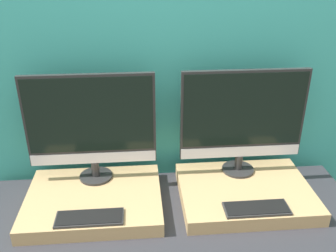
# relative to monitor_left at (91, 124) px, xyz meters

# --- Properties ---
(wall_back) EXTENTS (8.00, 0.04, 2.60)m
(wall_back) POSITION_rel_monitor_left_xyz_m (0.37, 0.18, 0.21)
(wall_back) COLOR teal
(wall_back) RESTS_ON ground_plane
(workbench) EXTENTS (1.78, 0.67, 0.72)m
(workbench) POSITION_rel_monitor_left_xyz_m (0.37, -0.22, -0.44)
(workbench) COLOR #2D2D33
(workbench) RESTS_ON ground_plane
(wooden_riser_left) EXTENTS (0.63, 0.48, 0.07)m
(wooden_riser_left) POSITION_rel_monitor_left_xyz_m (0.00, -0.15, -0.34)
(wooden_riser_left) COLOR tan
(wooden_riser_left) RESTS_ON workbench
(monitor_left) EXTENTS (0.61, 0.16, 0.55)m
(monitor_left) POSITION_rel_monitor_left_xyz_m (0.00, 0.00, 0.00)
(monitor_left) COLOR #282828
(monitor_left) RESTS_ON wooden_riser_left
(keyboard_left) EXTENTS (0.29, 0.11, 0.01)m
(keyboard_left) POSITION_rel_monitor_left_xyz_m (-0.00, -0.32, -0.29)
(keyboard_left) COLOR #2D2D2D
(keyboard_left) RESTS_ON wooden_riser_left
(wooden_riser_right) EXTENTS (0.63, 0.48, 0.07)m
(wooden_riser_right) POSITION_rel_monitor_left_xyz_m (0.73, -0.15, -0.34)
(wooden_riser_right) COLOR tan
(wooden_riser_right) RESTS_ON workbench
(monitor_right) EXTENTS (0.61, 0.16, 0.55)m
(monitor_right) POSITION_rel_monitor_left_xyz_m (0.73, 0.00, 0.00)
(monitor_right) COLOR #282828
(monitor_right) RESTS_ON wooden_riser_right
(keyboard_right) EXTENTS (0.29, 0.11, 0.01)m
(keyboard_right) POSITION_rel_monitor_left_xyz_m (0.73, -0.32, -0.29)
(keyboard_right) COLOR #2D2D2D
(keyboard_right) RESTS_ON wooden_riser_right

